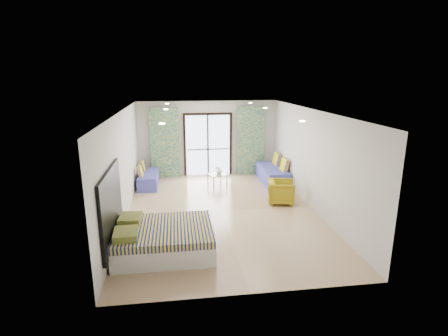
{
  "coord_description": "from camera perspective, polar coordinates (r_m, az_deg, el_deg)",
  "views": [
    {
      "loc": [
        -1.14,
        -8.78,
        3.56
      ],
      "look_at": [
        0.11,
        0.23,
        1.15
      ],
      "focal_mm": 28.0,
      "sensor_mm": 36.0,
      "label": 1
    }
  ],
  "objects": [
    {
      "name": "daybed_left",
      "position": [
        11.91,
        -12.28,
        -1.68
      ],
      "size": [
        0.63,
        1.59,
        0.78
      ],
      "rotation": [
        0.0,
        0.0,
        -0.01
      ],
      "color": "#4749AB",
      "rests_on": "floor"
    },
    {
      "name": "armchair",
      "position": [
        10.16,
        9.33,
        -3.67
      ],
      "size": [
        0.81,
        0.84,
        0.74
      ],
      "primitive_type": "imported",
      "rotation": [
        0.0,
        0.0,
        1.35
      ],
      "color": "#9C8A14",
      "rests_on": "floor"
    },
    {
      "name": "balcony_rail",
      "position": [
        12.83,
        -2.64,
        3.08
      ],
      "size": [
        1.52,
        0.03,
        0.04
      ],
      "primitive_type": "cube",
      "color": "#595451",
      "rests_on": "balcony_door"
    },
    {
      "name": "coffee_table",
      "position": [
        11.71,
        -1.11,
        -1.2
      ],
      "size": [
        0.7,
        0.7,
        0.64
      ],
      "rotation": [
        0.0,
        0.0,
        0.32
      ],
      "color": "silver",
      "rests_on": "floor"
    },
    {
      "name": "balcony_door",
      "position": [
        12.76,
        -2.65,
        4.42
      ],
      "size": [
        1.76,
        0.08,
        2.28
      ],
      "color": "black",
      "rests_on": "floor"
    },
    {
      "name": "downlight_a",
      "position": [
        6.84,
        -10.1,
        7.15
      ],
      "size": [
        0.12,
        0.12,
        0.02
      ],
      "primitive_type": "cylinder",
      "color": "#FFE0B2",
      "rests_on": "ceiling"
    },
    {
      "name": "floor",
      "position": [
        9.54,
        -0.47,
        -7.08
      ],
      "size": [
        5.0,
        7.5,
        0.01
      ],
      "primitive_type": null,
      "color": "tan",
      "rests_on": "ground"
    },
    {
      "name": "downlight_d",
      "position": [
        10.14,
        6.73,
        9.7
      ],
      "size": [
        0.12,
        0.12,
        0.02
      ],
      "primitive_type": "cylinder",
      "color": "#FFE0B2",
      "rests_on": "ceiling"
    },
    {
      "name": "vase",
      "position": [
        11.7,
        -0.8,
        -0.48
      ],
      "size": [
        0.27,
        0.28,
        0.21
      ],
      "primitive_type": "imported",
      "rotation": [
        0.0,
        0.0,
        -0.34
      ],
      "color": "white",
      "rests_on": "coffee_table"
    },
    {
      "name": "downlight_b",
      "position": [
        7.29,
        12.66,
        7.48
      ],
      "size": [
        0.12,
        0.12,
        0.02
      ],
      "primitive_type": "cylinder",
      "color": "#FFE0B2",
      "rests_on": "ceiling"
    },
    {
      "name": "downlight_e",
      "position": [
        11.81,
        -9.29,
        10.32
      ],
      "size": [
        0.12,
        0.12,
        0.02
      ],
      "primitive_type": "cylinder",
      "color": "#FFE0B2",
      "rests_on": "ceiling"
    },
    {
      "name": "wall_left",
      "position": [
        9.15,
        -16.2,
        0.27
      ],
      "size": [
        0.01,
        7.5,
        2.7
      ],
      "primitive_type": null,
      "color": "silver",
      "rests_on": "ground"
    },
    {
      "name": "wall_back",
      "position": [
        12.77,
        -2.67,
        4.85
      ],
      "size": [
        5.0,
        0.01,
        2.7
      ],
      "primitive_type": null,
      "color": "silver",
      "rests_on": "ground"
    },
    {
      "name": "ceiling",
      "position": [
        8.89,
        -0.51,
        9.29
      ],
      "size": [
        5.0,
        7.5,
        0.01
      ],
      "primitive_type": null,
      "color": "silver",
      "rests_on": "ground"
    },
    {
      "name": "downlight_f",
      "position": [
        12.08,
        4.33,
        10.57
      ],
      "size": [
        0.12,
        0.12,
        0.02
      ],
      "primitive_type": "cylinder",
      "color": "#FFE0B2",
      "rests_on": "ceiling"
    },
    {
      "name": "curtain_left",
      "position": [
        12.57,
        -9.66,
        4.03
      ],
      "size": [
        1.0,
        0.1,
        2.5
      ],
      "primitive_type": "cube",
      "color": "silver",
      "rests_on": "floor"
    },
    {
      "name": "curtain_right",
      "position": [
        12.85,
        4.33,
        4.43
      ],
      "size": [
        1.0,
        0.1,
        2.5
      ],
      "primitive_type": "cube",
      "color": "silver",
      "rests_on": "floor"
    },
    {
      "name": "bed",
      "position": [
        7.49,
        -9.87,
        -11.32
      ],
      "size": [
        1.99,
        1.62,
        0.68
      ],
      "color": "silver",
      "rests_on": "floor"
    },
    {
      "name": "headboard",
      "position": [
        7.3,
        -17.91,
        -6.02
      ],
      "size": [
        0.06,
        2.1,
        1.5
      ],
      "primitive_type": "cube",
      "color": "black",
      "rests_on": "floor"
    },
    {
      "name": "daybed_right",
      "position": [
        12.1,
        8.02,
        -0.98
      ],
      "size": [
        0.74,
        1.91,
        0.94
      ],
      "rotation": [
        0.0,
        0.0,
        -0.0
      ],
      "color": "#4749AB",
      "rests_on": "floor"
    },
    {
      "name": "switch_plate",
      "position": [
        8.47,
        -16.59,
        -3.04
      ],
      "size": [
        0.02,
        0.1,
        0.1
      ],
      "primitive_type": "cube",
      "color": "silver",
      "rests_on": "wall_left"
    },
    {
      "name": "downlight_c",
      "position": [
        9.82,
        -9.52,
        9.44
      ],
      "size": [
        0.12,
        0.12,
        0.02
      ],
      "primitive_type": "cylinder",
      "color": "#FFE0B2",
      "rests_on": "ceiling"
    },
    {
      "name": "wall_right",
      "position": [
        9.75,
        14.24,
        1.28
      ],
      "size": [
        0.01,
        7.5,
        2.7
      ],
      "primitive_type": null,
      "color": "silver",
      "rests_on": "ground"
    },
    {
      "name": "wall_front",
      "position": [
        5.61,
        4.53,
        -8.4
      ],
      "size": [
        5.0,
        0.01,
        2.7
      ],
      "primitive_type": null,
      "color": "silver",
      "rests_on": "ground"
    }
  ]
}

